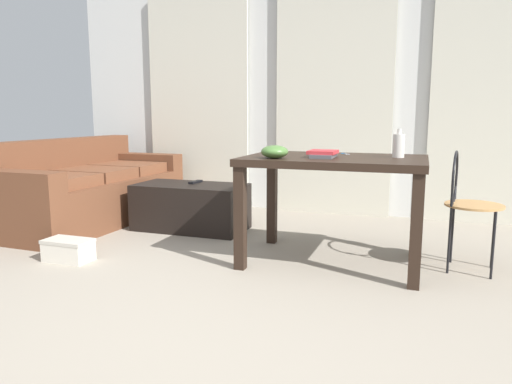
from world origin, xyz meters
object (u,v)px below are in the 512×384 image
Objects in this scene: wire_chair at (465,196)px; shoebox at (68,250)px; tv_remote_primary at (196,182)px; bottle_near at (399,145)px; coffee_table at (191,207)px; craft_table at (334,172)px; couch at (87,190)px; bowl at (275,152)px; scissors at (344,154)px; book_stack at (323,154)px.

wire_chair is 2.39× the size of shoebox.
wire_chair is 4.44× the size of tv_remote_primary.
tv_remote_primary is (-1.79, 0.55, -0.40)m from bottle_near.
craft_table reaches higher than coffee_table.
tv_remote_primary is at bearing 6.98° from couch.
tv_remote_primary is (0.00, 0.09, 0.22)m from coffee_table.
bowl reaches higher than craft_table.
shoebox is at bearing -154.71° from scissors.
book_stack reaches higher than scissors.
bowl is 1.00× the size of tv_remote_primary.
coffee_table is 1.95m from bottle_near.
couch is 5.97× the size of shoebox.
book_stack is at bearing 17.20° from shoebox.
bottle_near reaches higher than shoebox.
scissors is at bearing -5.63° from couch.
book_stack is (2.41, -0.57, 0.46)m from couch.
couch is 2.50× the size of wire_chair.
tv_remote_primary is at bearing 72.21° from shoebox.
couch is 1.65× the size of craft_table.
couch is at bearing 122.73° from shoebox.
craft_table is 3.62× the size of shoebox.
craft_table is 1.95m from shoebox.
wire_chair is 8.11× the size of scissors.
coffee_table is 1.42m from bowl.
tv_remote_primary is (-2.22, 0.51, -0.08)m from wire_chair.
coffee_table is 2.28m from wire_chair.
bowl is 1.83× the size of scissors.
craft_table is (1.38, -0.55, 0.43)m from coffee_table.
bottle_near reaches higher than book_stack.
coffee_table is at bearing 165.66° from bottle_near.
tv_remote_primary reaches higher than coffee_table.
book_stack is at bearing -167.83° from wire_chair.
couch reaches higher than craft_table.
coffee_table is at bearing 71.06° from shoebox.
bottle_near is 1.94× the size of scissors.
tv_remote_primary is at bearing 164.80° from scissors.
wire_chair is at bearing -8.82° from scissors.
scissors is (1.41, -0.29, 0.54)m from coffee_table.
bottle_near is 1.06× the size of bowl.
shoebox is at bearing -162.80° from book_stack.
scissors reaches higher than shoebox.
wire_chair is 0.86m from scissors.
couch is 10.46× the size of bottle_near.
shoebox is at bearing -166.19° from bowl.
bowl is 0.63m from scissors.
bottle_near reaches higher than craft_table.
book_stack reaches higher than tv_remote_primary.
coffee_table is at bearing 169.46° from wire_chair.
bottle_near reaches higher than wire_chair.
bowl is 0.65× the size of book_stack.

